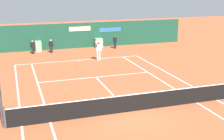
# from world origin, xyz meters

# --- Properties ---
(ground_plane) EXTENTS (80.00, 80.00, 0.01)m
(ground_plane) POSITION_xyz_m (-0.00, 0.58, 0.00)
(ground_plane) COLOR #B25633
(tennis_net) EXTENTS (12.10, 0.10, 1.07)m
(tennis_net) POSITION_xyz_m (0.00, 0.00, 0.51)
(tennis_net) COLOR #4C4C51
(tennis_net) RESTS_ON ground_plane
(sponsor_back_wall) EXTENTS (25.00, 1.02, 2.53)m
(sponsor_back_wall) POSITION_xyz_m (0.03, 16.97, 1.22)
(sponsor_back_wall) COLOR #194C38
(sponsor_back_wall) RESTS_ON ground_plane
(player_on_baseline) EXTENTS (0.70, 0.68, 1.87)m
(player_on_baseline) POSITION_xyz_m (1.54, 11.10, 0.99)
(player_on_baseline) COLOR white
(player_on_baseline) RESTS_ON ground_plane
(ball_kid_centre_post) EXTENTS (0.43, 0.18, 1.27)m
(ball_kid_centre_post) POSITION_xyz_m (-1.87, 15.44, 0.73)
(ball_kid_centre_post) COLOR black
(ball_kid_centre_post) RESTS_ON ground_plane
(ball_kid_right_post) EXTENTS (0.43, 0.20, 1.28)m
(ball_kid_right_post) POSITION_xyz_m (-3.56, 15.44, 0.74)
(ball_kid_right_post) COLOR black
(ball_kid_right_post) RESTS_ON ground_plane
(ball_kid_left_post) EXTENTS (0.43, 0.20, 1.30)m
(ball_kid_left_post) POSITION_xyz_m (4.51, 15.44, 0.75)
(ball_kid_left_post) COLOR black
(ball_kid_left_post) RESTS_ON ground_plane
(tennis_ball_mid_court) EXTENTS (0.07, 0.07, 0.07)m
(tennis_ball_mid_court) POSITION_xyz_m (-1.22, 8.76, 0.03)
(tennis_ball_mid_court) COLOR #CCE033
(tennis_ball_mid_court) RESTS_ON ground_plane
(tennis_ball_by_sideline) EXTENTS (0.07, 0.07, 0.07)m
(tennis_ball_by_sideline) POSITION_xyz_m (-2.43, 4.39, 0.03)
(tennis_ball_by_sideline) COLOR #CCE033
(tennis_ball_by_sideline) RESTS_ON ground_plane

